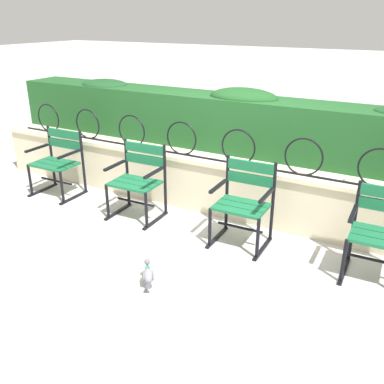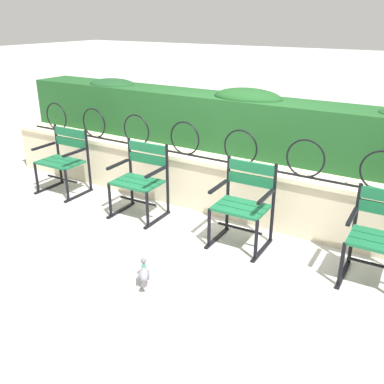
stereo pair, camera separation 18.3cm
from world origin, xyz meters
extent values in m
plane|color=#B7B5AF|center=(0.00, 0.00, 0.00)|extent=(60.00, 60.00, 0.00)
cube|color=beige|center=(0.00, 0.91, 0.31)|extent=(7.09, 0.35, 0.62)
cube|color=beige|center=(0.00, 0.91, 0.65)|extent=(7.09, 0.41, 0.05)
cylinder|color=black|center=(0.00, 0.83, 0.69)|extent=(6.56, 0.02, 0.02)
torus|color=black|center=(-2.81, 0.83, 0.88)|extent=(0.42, 0.02, 0.42)
torus|color=black|center=(-2.06, 0.83, 0.88)|extent=(0.42, 0.02, 0.42)
torus|color=black|center=(-1.31, 0.83, 0.88)|extent=(0.42, 0.02, 0.42)
torus|color=black|center=(-0.55, 0.83, 0.88)|extent=(0.42, 0.02, 0.42)
torus|color=black|center=(0.20, 0.83, 0.88)|extent=(0.42, 0.02, 0.42)
torus|color=black|center=(0.95, 0.83, 0.88)|extent=(0.42, 0.02, 0.42)
torus|color=black|center=(1.71, 0.83, 0.88)|extent=(0.42, 0.02, 0.42)
cube|color=#1E5123|center=(0.00, 1.39, 1.01)|extent=(6.95, 0.61, 0.67)
ellipsoid|color=#1B4723|center=(-2.17, 1.39, 1.34)|extent=(0.71, 0.55, 0.14)
ellipsoid|color=#1C4B20|center=(0.01, 1.39, 1.34)|extent=(0.87, 0.55, 0.23)
cube|color=#19663D|center=(-2.21, 0.16, 0.44)|extent=(0.57, 0.14, 0.03)
cube|color=#19663D|center=(-2.21, 0.29, 0.44)|extent=(0.57, 0.14, 0.03)
cube|color=#19663D|center=(-2.21, 0.43, 0.44)|extent=(0.57, 0.14, 0.03)
cube|color=#19663D|center=(-2.22, 0.53, 0.79)|extent=(0.57, 0.04, 0.11)
cube|color=#19663D|center=(-2.22, 0.53, 0.66)|extent=(0.57, 0.04, 0.11)
cylinder|color=black|center=(-1.93, 0.54, 0.44)|extent=(0.04, 0.04, 0.87)
cylinder|color=black|center=(-1.92, 0.11, 0.22)|extent=(0.04, 0.04, 0.44)
cube|color=black|center=(-1.92, 0.30, 0.01)|extent=(0.05, 0.52, 0.02)
cube|color=black|center=(-1.92, 0.30, 0.62)|extent=(0.05, 0.40, 0.03)
cylinder|color=black|center=(-2.50, 0.53, 0.44)|extent=(0.04, 0.04, 0.87)
cylinder|color=black|center=(-2.49, 0.10, 0.22)|extent=(0.04, 0.04, 0.44)
cube|color=black|center=(-2.50, 0.29, 0.01)|extent=(0.05, 0.52, 0.02)
cube|color=black|center=(-2.50, 0.29, 0.62)|extent=(0.05, 0.40, 0.03)
cylinder|color=black|center=(-2.21, 0.29, 0.20)|extent=(0.54, 0.04, 0.03)
cube|color=#19663D|center=(-0.85, 0.11, 0.44)|extent=(0.55, 0.15, 0.03)
cube|color=#19663D|center=(-0.85, 0.25, 0.44)|extent=(0.55, 0.15, 0.03)
cube|color=#19663D|center=(-0.86, 0.38, 0.44)|extent=(0.55, 0.15, 0.03)
cube|color=#19663D|center=(-0.86, 0.49, 0.81)|extent=(0.55, 0.05, 0.11)
cube|color=#19663D|center=(-0.86, 0.49, 0.66)|extent=(0.55, 0.05, 0.11)
cylinder|color=black|center=(-0.59, 0.50, 0.44)|extent=(0.04, 0.04, 0.89)
cylinder|color=black|center=(-0.57, 0.07, 0.22)|extent=(0.04, 0.04, 0.44)
cube|color=black|center=(-0.58, 0.26, 0.01)|extent=(0.06, 0.52, 0.02)
cube|color=black|center=(-0.58, 0.26, 0.62)|extent=(0.05, 0.40, 0.03)
cylinder|color=black|center=(-1.13, 0.48, 0.44)|extent=(0.04, 0.04, 0.89)
cylinder|color=black|center=(-1.12, 0.05, 0.22)|extent=(0.04, 0.04, 0.44)
cube|color=black|center=(-1.13, 0.24, 0.01)|extent=(0.06, 0.52, 0.02)
cube|color=black|center=(-1.13, 0.24, 0.62)|extent=(0.05, 0.40, 0.03)
cylinder|color=black|center=(-0.85, 0.25, 0.20)|extent=(0.52, 0.05, 0.03)
cube|color=#19663D|center=(0.51, 0.11, 0.44)|extent=(0.53, 0.14, 0.03)
cube|color=#19663D|center=(0.51, 0.25, 0.44)|extent=(0.53, 0.14, 0.03)
cube|color=#19663D|center=(0.50, 0.38, 0.44)|extent=(0.53, 0.14, 0.03)
cube|color=#19663D|center=(0.50, 0.49, 0.81)|extent=(0.53, 0.04, 0.11)
cube|color=#19663D|center=(0.50, 0.49, 0.66)|extent=(0.53, 0.04, 0.11)
cylinder|color=black|center=(0.76, 0.50, 0.44)|extent=(0.04, 0.04, 0.89)
cylinder|color=black|center=(0.78, 0.07, 0.22)|extent=(0.04, 0.04, 0.44)
cube|color=black|center=(0.77, 0.26, 0.01)|extent=(0.05, 0.52, 0.02)
cube|color=black|center=(0.77, 0.26, 0.62)|extent=(0.05, 0.40, 0.03)
cylinder|color=black|center=(0.24, 0.48, 0.44)|extent=(0.04, 0.04, 0.89)
cylinder|color=black|center=(0.25, 0.05, 0.22)|extent=(0.04, 0.04, 0.44)
cube|color=black|center=(0.24, 0.24, 0.01)|extent=(0.05, 0.52, 0.02)
cube|color=black|center=(0.24, 0.24, 0.62)|extent=(0.05, 0.40, 0.03)
cylinder|color=black|center=(0.51, 0.25, 0.20)|extent=(0.50, 0.04, 0.03)
cube|color=#19663D|center=(1.87, 0.12, 0.44)|extent=(0.54, 0.14, 0.03)
cube|color=#19663D|center=(1.87, 0.25, 0.44)|extent=(0.54, 0.14, 0.03)
cube|color=#19663D|center=(1.86, 0.39, 0.44)|extent=(0.54, 0.14, 0.03)
cylinder|color=black|center=(1.59, 0.48, 0.43)|extent=(0.04, 0.04, 0.85)
cylinder|color=black|center=(1.60, 0.05, 0.22)|extent=(0.04, 0.04, 0.44)
cube|color=black|center=(1.60, 0.24, 0.01)|extent=(0.06, 0.52, 0.02)
cube|color=black|center=(1.60, 0.24, 0.62)|extent=(0.05, 0.40, 0.03)
cylinder|color=black|center=(1.87, 0.25, 0.20)|extent=(0.51, 0.04, 0.03)
ellipsoid|color=gray|center=(0.09, -0.86, 0.11)|extent=(0.19, 0.21, 0.11)
cylinder|color=#2D6B56|center=(0.05, -0.81, 0.14)|extent=(0.07, 0.08, 0.06)
sphere|color=slate|center=(0.04, -0.79, 0.20)|extent=(0.06, 0.06, 0.06)
cone|color=black|center=(0.02, -0.76, 0.19)|extent=(0.02, 0.03, 0.01)
cone|color=#595960|center=(0.16, -0.95, 0.10)|extent=(0.10, 0.10, 0.06)
ellipsoid|color=slate|center=(0.07, -0.90, 0.11)|extent=(0.10, 0.13, 0.07)
ellipsoid|color=slate|center=(0.13, -0.84, 0.11)|extent=(0.10, 0.13, 0.07)
cylinder|color=#C6515B|center=(0.07, -0.86, 0.03)|extent=(0.01, 0.01, 0.05)
cylinder|color=#C6515B|center=(0.11, -0.86, 0.03)|extent=(0.01, 0.01, 0.05)
camera|label=1|loc=(2.03, -3.50, 2.27)|focal=39.89mm
camera|label=2|loc=(2.19, -3.41, 2.27)|focal=39.89mm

